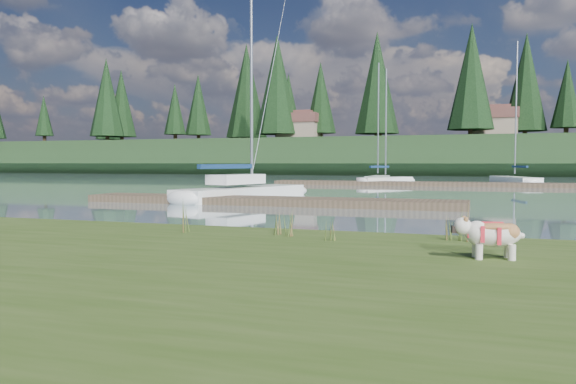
% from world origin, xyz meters
% --- Properties ---
extents(ground, '(200.00, 200.00, 0.00)m').
position_xyz_m(ground, '(0.00, 30.00, 0.00)').
color(ground, '#7B949F').
rests_on(ground, ground).
extents(bank, '(60.00, 9.00, 0.35)m').
position_xyz_m(bank, '(0.00, -6.00, 0.17)').
color(bank, '#374B1B').
rests_on(bank, ground).
extents(ridge, '(200.00, 20.00, 5.00)m').
position_xyz_m(ridge, '(0.00, 73.00, 2.50)').
color(ridge, '#1B3017').
rests_on(ridge, ground).
extents(bulldog, '(0.99, 0.51, 0.58)m').
position_xyz_m(bulldog, '(4.51, -3.99, 0.72)').
color(bulldog, silver).
rests_on(bulldog, bank).
extents(sailboat_main, '(4.06, 9.17, 12.96)m').
position_xyz_m(sailboat_main, '(-6.11, 12.51, 0.42)').
color(sailboat_main, white).
rests_on(sailboat_main, ground).
extents(dock_near, '(16.00, 2.00, 0.30)m').
position_xyz_m(dock_near, '(-4.00, 9.00, 0.15)').
color(dock_near, '#4C3D2C').
rests_on(dock_near, ground).
extents(dock_far, '(26.00, 2.20, 0.30)m').
position_xyz_m(dock_far, '(2.00, 30.00, 0.15)').
color(dock_far, '#4C3D2C').
rests_on(dock_far, ground).
extents(sailboat_bg_1, '(1.62, 6.98, 10.46)m').
position_xyz_m(sailboat_bg_1, '(-4.14, 36.95, 0.33)').
color(sailboat_bg_1, white).
rests_on(sailboat_bg_1, ground).
extents(sailboat_bg_2, '(4.23, 5.68, 9.23)m').
position_xyz_m(sailboat_bg_2, '(-2.50, 32.57, 0.33)').
color(sailboat_bg_2, white).
rests_on(sailboat_bg_2, ground).
extents(sailboat_bg_3, '(4.06, 7.99, 11.65)m').
position_xyz_m(sailboat_bg_3, '(6.78, 37.57, 0.32)').
color(sailboat_bg_3, white).
rests_on(sailboat_bg_3, ground).
extents(weed_0, '(0.17, 0.14, 0.51)m').
position_xyz_m(weed_0, '(1.00, -2.64, 0.56)').
color(weed_0, '#475B23').
rests_on(weed_0, bank).
extents(weed_1, '(0.17, 0.14, 0.50)m').
position_xyz_m(weed_1, '(0.68, -2.48, 0.56)').
color(weed_1, '#475B23').
rests_on(weed_1, bank).
extents(weed_2, '(0.17, 0.14, 0.74)m').
position_xyz_m(weed_2, '(4.08, -2.27, 0.66)').
color(weed_2, '#475B23').
rests_on(weed_2, bank).
extents(weed_3, '(0.17, 0.14, 0.64)m').
position_xyz_m(weed_3, '(-1.10, -2.73, 0.62)').
color(weed_3, '#475B23').
rests_on(weed_3, bank).
extents(weed_4, '(0.17, 0.14, 0.39)m').
position_xyz_m(weed_4, '(1.87, -2.93, 0.52)').
color(weed_4, '#475B23').
rests_on(weed_4, bank).
extents(weed_5, '(0.17, 0.14, 0.60)m').
position_xyz_m(weed_5, '(3.81, -2.18, 0.60)').
color(weed_5, '#475B23').
rests_on(weed_5, bank).
extents(mud_lip, '(60.00, 0.50, 0.14)m').
position_xyz_m(mud_lip, '(0.00, -1.60, 0.07)').
color(mud_lip, '#33281C').
rests_on(mud_lip, ground).
extents(conifer_0, '(5.72, 5.72, 14.15)m').
position_xyz_m(conifer_0, '(-55.00, 67.00, 12.64)').
color(conifer_0, '#382619').
rests_on(conifer_0, ridge).
extents(conifer_1, '(4.40, 4.40, 11.30)m').
position_xyz_m(conifer_1, '(-40.00, 71.00, 11.28)').
color(conifer_1, '#382619').
rests_on(conifer_1, ridge).
extents(conifer_2, '(6.60, 6.60, 16.05)m').
position_xyz_m(conifer_2, '(-25.00, 68.00, 13.54)').
color(conifer_2, '#382619').
rests_on(conifer_2, ridge).
extents(conifer_3, '(4.84, 4.84, 12.25)m').
position_xyz_m(conifer_3, '(-10.00, 72.00, 11.74)').
color(conifer_3, '#382619').
rests_on(conifer_3, ridge).
extents(conifer_4, '(6.16, 6.16, 15.10)m').
position_xyz_m(conifer_4, '(3.00, 66.00, 13.09)').
color(conifer_4, '#382619').
rests_on(conifer_4, ridge).
extents(conifer_5, '(3.96, 3.96, 10.35)m').
position_xyz_m(conifer_5, '(15.00, 70.00, 10.83)').
color(conifer_5, '#382619').
rests_on(conifer_5, ridge).
extents(house_0, '(6.30, 5.30, 4.65)m').
position_xyz_m(house_0, '(-22.00, 70.00, 7.31)').
color(house_0, gray).
rests_on(house_0, ridge).
extents(house_1, '(6.30, 5.30, 4.65)m').
position_xyz_m(house_1, '(6.00, 71.00, 7.31)').
color(house_1, gray).
rests_on(house_1, ridge).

